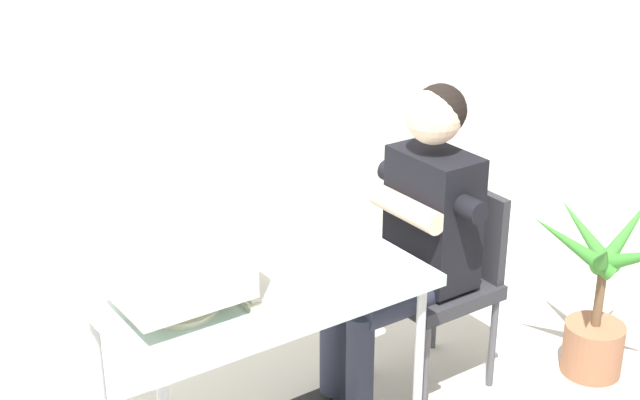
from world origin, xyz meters
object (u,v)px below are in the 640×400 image
keyboard (246,278)px  office_chair (444,272)px  person_seated (412,232)px  crt_monitor (178,252)px  desk (260,296)px  potted_plant (598,303)px

keyboard → office_chair: office_chair is taller
person_seated → crt_monitor: bearing=-177.3°
desk → office_chair: 0.92m
office_chair → desk: bearing=-178.6°
keyboard → person_seated: bearing=-0.3°
desk → crt_monitor: size_ratio=2.73×
potted_plant → person_seated: bearing=154.3°
desk → potted_plant: size_ratio=1.44×
keyboard → person_seated: person_seated is taller
office_chair → person_seated: 0.30m
keyboard → office_chair: bearing=-0.2°
potted_plant → desk: bearing=167.0°
keyboard → office_chair: (0.94, -0.00, -0.25)m
keyboard → office_chair: size_ratio=0.53×
desk → keyboard: size_ratio=2.57×
keyboard → person_seated: 0.76m
desk → crt_monitor: crt_monitor is taller
desk → office_chair: office_chair is taller
person_seated → desk: bearing=-178.3°
desk → crt_monitor: (-0.32, -0.03, 0.27)m
desk → person_seated: 0.72m
office_chair → person_seated: bearing=180.0°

